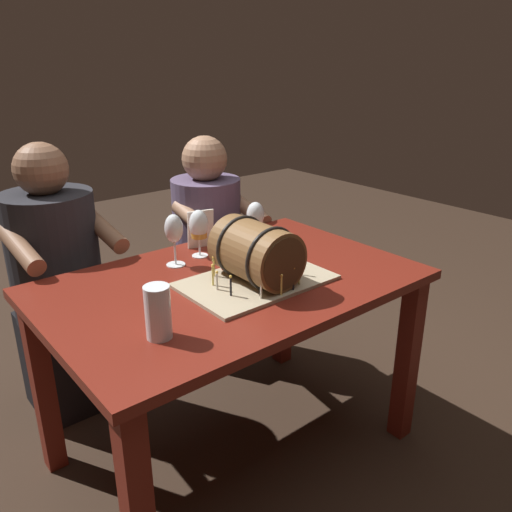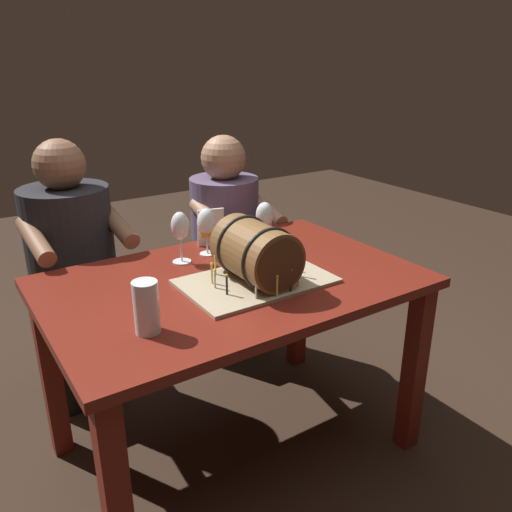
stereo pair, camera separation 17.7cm
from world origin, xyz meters
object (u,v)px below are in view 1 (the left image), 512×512
object	(u,v)px
barrel_cake	(256,256)
wine_glass_rose	(255,217)
person_seated_left	(59,290)
dining_table	(232,308)
person_seated_right	(208,256)
wine_glass_amber	(199,227)
beer_pint	(158,314)
wine_glass_empty	(174,230)
menu_card	(201,229)

from	to	relation	value
barrel_cake	wine_glass_rose	world-z (taller)	barrel_cake
wine_glass_rose	person_seated_left	size ratio (longest dim) A/B	0.17
dining_table	wine_glass_rose	xyz separation A→B (m)	(0.27, 0.19, 0.25)
barrel_cake	person_seated_left	distance (m)	0.95
person_seated_right	wine_glass_rose	bearing A→B (deg)	-102.24
barrel_cake	dining_table	bearing A→B (deg)	121.39
barrel_cake	wine_glass_amber	bearing A→B (deg)	91.36
beer_pint	person_seated_left	bearing A→B (deg)	88.80
beer_pint	person_seated_right	size ratio (longest dim) A/B	0.14
wine_glass_rose	person_seated_left	bearing A→B (deg)	141.49
dining_table	wine_glass_empty	size ratio (longest dim) A/B	6.52
wine_glass_amber	person_seated_right	size ratio (longest dim) A/B	0.17
beer_pint	person_seated_right	world-z (taller)	person_seated_right
wine_glass_amber	beer_pint	xyz separation A→B (m)	(-0.44, -0.46, -0.05)
wine_glass_empty	menu_card	world-z (taller)	wine_glass_empty
wine_glass_empty	wine_glass_amber	xyz separation A→B (m)	(0.12, 0.02, -0.02)
barrel_cake	wine_glass_empty	distance (m)	0.35
barrel_cake	menu_card	bearing A→B (deg)	82.83
barrel_cake	wine_glass_amber	size ratio (longest dim) A/B	2.70
barrel_cake	menu_card	xyz separation A→B (m)	(0.05, 0.42, -0.02)
wine_glass_rose	person_seated_right	world-z (taller)	person_seated_right
wine_glass_amber	person_seated_right	distance (m)	0.66
barrel_cake	wine_glass_amber	xyz separation A→B (m)	(-0.01, 0.34, 0.02)
menu_card	person_seated_right	xyz separation A→B (m)	(0.28, 0.37, -0.30)
wine_glass_empty	wine_glass_rose	xyz separation A→B (m)	(0.35, -0.05, -0.01)
beer_pint	person_seated_left	xyz separation A→B (m)	(0.02, 0.91, -0.26)
wine_glass_empty	person_seated_right	xyz separation A→B (m)	(0.47, 0.47, -0.36)
barrel_cake	menu_card	world-z (taller)	barrel_cake
dining_table	wine_glass_rose	bearing A→B (deg)	35.60
dining_table	wine_glass_amber	xyz separation A→B (m)	(0.04, 0.26, 0.24)
barrel_cake	person_seated_left	xyz separation A→B (m)	(-0.43, 0.79, -0.29)
dining_table	wine_glass_amber	distance (m)	0.36
barrel_cake	wine_glass_rose	xyz separation A→B (m)	(0.22, 0.27, 0.03)
barrel_cake	beer_pint	distance (m)	0.47
person_seated_right	dining_table	bearing A→B (deg)	-118.24
beer_pint	person_seated_right	bearing A→B (deg)	49.25
wine_glass_empty	beer_pint	xyz separation A→B (m)	(-0.32, -0.44, -0.07)
wine_glass_empty	beer_pint	world-z (taller)	wine_glass_empty
wine_glass_empty	person_seated_right	distance (m)	0.75
dining_table	menu_card	size ratio (longest dim) A/B	8.18
beer_pint	dining_table	bearing A→B (deg)	26.24
wine_glass_empty	person_seated_left	xyz separation A→B (m)	(-0.30, 0.47, -0.32)
wine_glass_empty	beer_pint	distance (m)	0.55
wine_glass_rose	dining_table	bearing A→B (deg)	-144.40
wine_glass_rose	person_seated_right	bearing A→B (deg)	77.76
barrel_cake	wine_glass_amber	distance (m)	0.34
beer_pint	person_seated_right	xyz separation A→B (m)	(0.78, 0.91, -0.29)
beer_pint	wine_glass_empty	bearing A→B (deg)	54.00
barrel_cake	wine_glass_empty	size ratio (longest dim) A/B	2.56
dining_table	wine_glass_empty	xyz separation A→B (m)	(-0.08, 0.24, 0.26)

